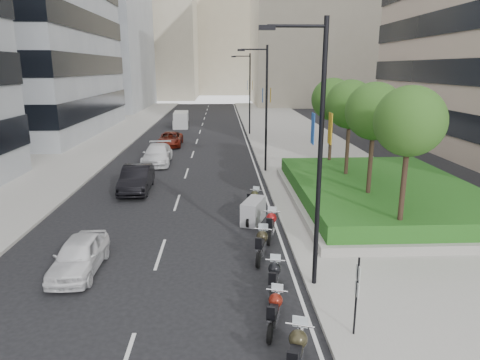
{
  "coord_description": "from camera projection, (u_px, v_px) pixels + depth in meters",
  "views": [
    {
      "loc": [
        1.1,
        -12.51,
        7.49
      ],
      "look_at": [
        2.0,
        8.31,
        2.0
      ],
      "focal_mm": 32.0,
      "sensor_mm": 36.0,
      "label": 1
    }
  ],
  "objects": [
    {
      "name": "building_grey_far",
      "position": [
        81.0,
        24.0,
        76.75
      ],
      "size": [
        22.0,
        26.0,
        30.0
      ],
      "primitive_type": "cube",
      "color": "gray",
      "rests_on": "ground"
    },
    {
      "name": "lane_centre",
      "position": [
        196.0,
        145.0,
        42.86
      ],
      "size": [
        0.12,
        100.0,
        0.01
      ],
      "primitive_type": "cube",
      "color": "silver",
      "rests_on": "ground"
    },
    {
      "name": "building_cream_centre",
      "position": [
        224.0,
        27.0,
        125.12
      ],
      "size": [
        30.0,
        24.0,
        38.0
      ],
      "primitive_type": "cube",
      "color": "#B7AD93",
      "rests_on": "ground"
    },
    {
      "name": "motorcycle_0",
      "position": [
        296.0,
        354.0,
        10.61
      ],
      "size": [
        0.93,
        2.17,
        1.11
      ],
      "rotation": [
        0.0,
        0.0,
        1.26
      ],
      "color": "black",
      "rests_on": "ground"
    },
    {
      "name": "tree_0",
      "position": [
        410.0,
        122.0,
        16.78
      ],
      "size": [
        2.8,
        2.8,
        6.3
      ],
      "color": "#332319",
      "rests_on": "planter"
    },
    {
      "name": "parking_sign",
      "position": [
        357.0,
        292.0,
        11.84
      ],
      "size": [
        0.06,
        0.32,
        2.5
      ],
      "color": "black",
      "rests_on": "ground"
    },
    {
      "name": "motorcycle_5",
      "position": [
        253.0,
        211.0,
        21.22
      ],
      "size": [
        1.41,
        2.07,
        1.16
      ],
      "rotation": [
        0.0,
        0.0,
        1.21
      ],
      "color": "black",
      "rests_on": "ground"
    },
    {
      "name": "tree_2",
      "position": [
        350.0,
        105.0,
        24.51
      ],
      "size": [
        2.8,
        2.8,
        6.3
      ],
      "color": "#332319",
      "rests_on": "planter"
    },
    {
      "name": "lamp_post_0",
      "position": [
        316.0,
        145.0,
        13.79
      ],
      "size": [
        2.34,
        0.45,
        9.0
      ],
      "color": "black",
      "rests_on": "ground"
    },
    {
      "name": "sidewalk_right",
      "position": [
        300.0,
        143.0,
        43.29
      ],
      "size": [
        10.0,
        100.0,
        0.15
      ],
      "primitive_type": "cube",
      "color": "#9E9B93",
      "rests_on": "ground"
    },
    {
      "name": "delivery_van",
      "position": [
        181.0,
        120.0,
        55.02
      ],
      "size": [
        2.0,
        4.75,
        1.96
      ],
      "rotation": [
        0.0,
        0.0,
        0.05
      ],
      "color": "silver",
      "rests_on": "ground"
    },
    {
      "name": "motorcycle_6",
      "position": [
        253.0,
        200.0,
        23.19
      ],
      "size": [
        0.94,
        1.89,
        1.0
      ],
      "rotation": [
        0.0,
        0.0,
        1.18
      ],
      "color": "black",
      "rests_on": "ground"
    },
    {
      "name": "car_b",
      "position": [
        137.0,
        179.0,
        26.62
      ],
      "size": [
        1.82,
        4.85,
        1.58
      ],
      "primitive_type": "imported",
      "rotation": [
        0.0,
        0.0,
        0.03
      ],
      "color": "black",
      "rests_on": "ground"
    },
    {
      "name": "building_cream_right",
      "position": [
        322.0,
        15.0,
        87.57
      ],
      "size": [
        28.0,
        24.0,
        36.0
      ],
      "primitive_type": "cube",
      "color": "#B7AD93",
      "rests_on": "ground"
    },
    {
      "name": "sidewalk_left",
      "position": [
        90.0,
        145.0,
        42.41
      ],
      "size": [
        8.0,
        100.0,
        0.15
      ],
      "primitive_type": "cube",
      "color": "#9E9B93",
      "rests_on": "ground"
    },
    {
      "name": "tree_3",
      "position": [
        333.0,
        100.0,
        28.38
      ],
      "size": [
        2.8,
        2.8,
        6.3
      ],
      "color": "#332319",
      "rests_on": "planter"
    },
    {
      "name": "car_a",
      "position": [
        79.0,
        255.0,
        16.06
      ],
      "size": [
        1.56,
        3.87,
        1.32
      ],
      "primitive_type": "imported",
      "rotation": [
        0.0,
        0.0,
        -0.0
      ],
      "color": "white",
      "rests_on": "ground"
    },
    {
      "name": "lamp_post_2",
      "position": [
        248.0,
        90.0,
        47.61
      ],
      "size": [
        2.34,
        0.45,
        9.0
      ],
      "color": "black",
      "rests_on": "ground"
    },
    {
      "name": "motorcycle_3",
      "position": [
        261.0,
        245.0,
        17.18
      ],
      "size": [
        0.8,
        2.17,
        1.1
      ],
      "rotation": [
        0.0,
        0.0,
        1.34
      ],
      "color": "black",
      "rests_on": "ground"
    },
    {
      "name": "building_cream_left",
      "position": [
        143.0,
        28.0,
        105.47
      ],
      "size": [
        26.0,
        24.0,
        34.0
      ],
      "primitive_type": "cube",
      "color": "#B7AD93",
      "rests_on": "ground"
    },
    {
      "name": "lamp_post_1",
      "position": [
        264.0,
        103.0,
        30.22
      ],
      "size": [
        2.34,
        0.45,
        9.0
      ],
      "color": "black",
      "rests_on": "ground"
    },
    {
      "name": "motorcycle_2",
      "position": [
        274.0,
        278.0,
        14.53
      ],
      "size": [
        0.71,
        2.04,
        1.02
      ],
      "rotation": [
        0.0,
        0.0,
        1.36
      ],
      "color": "black",
      "rests_on": "ground"
    },
    {
      "name": "hedge",
      "position": [
        382.0,
        189.0,
        23.78
      ],
      "size": [
        9.4,
        13.4,
        0.8
      ],
      "primitive_type": "cube",
      "color": "#274B15",
      "rests_on": "planter"
    },
    {
      "name": "tree_1",
      "position": [
        374.0,
        112.0,
        20.65
      ],
      "size": [
        2.8,
        2.8,
        6.3
      ],
      "color": "#332319",
      "rests_on": "planter"
    },
    {
      "name": "motorcycle_4",
      "position": [
        271.0,
        225.0,
        19.28
      ],
      "size": [
        0.78,
        2.2,
        1.11
      ],
      "rotation": [
        0.0,
        0.0,
        1.36
      ],
      "color": "black",
      "rests_on": "ground"
    },
    {
      "name": "car_d",
      "position": [
        170.0,
        139.0,
        41.96
      ],
      "size": [
        2.29,
        4.89,
        1.35
      ],
      "primitive_type": "imported",
      "rotation": [
        0.0,
        0.0,
        0.01
      ],
      "color": "#60150B",
      "rests_on": "ground"
    },
    {
      "name": "motorcycle_1",
      "position": [
        274.0,
        311.0,
        12.6
      ],
      "size": [
        0.79,
        1.94,
        0.99
      ],
      "rotation": [
        0.0,
        0.0,
        1.29
      ],
      "color": "black",
      "rests_on": "ground"
    },
    {
      "name": "planter",
      "position": [
        381.0,
        199.0,
        23.94
      ],
      "size": [
        10.0,
        14.0,
        0.4
      ],
      "primitive_type": "cube",
      "color": "#9E9993",
      "rests_on": "sidewalk_right"
    },
    {
      "name": "lane_edge",
      "position": [
        247.0,
        144.0,
        43.08
      ],
      "size": [
        0.12,
        100.0,
        0.01
      ],
      "primitive_type": "cube",
      "color": "silver",
      "rests_on": "ground"
    },
    {
      "name": "ground",
      "position": [
        190.0,
        305.0,
        13.95
      ],
      "size": [
        160.0,
        160.0,
        0.0
      ],
      "primitive_type": "plane",
      "color": "black",
      "rests_on": "ground"
    },
    {
      "name": "car_c",
      "position": [
        157.0,
        154.0,
        34.22
      ],
      "size": [
        2.29,
        5.32,
        1.53
      ],
      "primitive_type": "imported",
      "rotation": [
        0.0,
        0.0,
        0.03
      ],
      "color": "white",
      "rests_on": "ground"
    }
  ]
}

